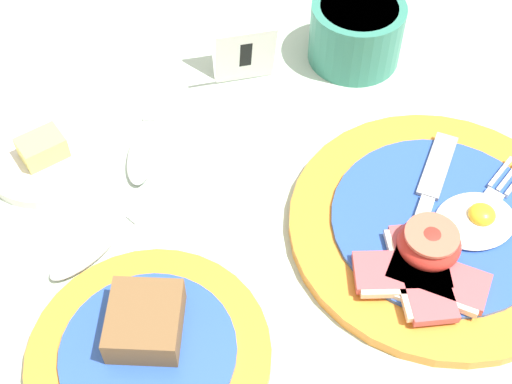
{
  "coord_description": "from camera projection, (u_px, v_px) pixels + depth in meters",
  "views": [
    {
      "loc": [
        -0.18,
        -0.25,
        0.51
      ],
      "look_at": [
        -0.02,
        0.1,
        0.02
      ],
      "focal_mm": 50.0,
      "sensor_mm": 36.0,
      "label": 1
    }
  ],
  "objects": [
    {
      "name": "ground_plane",
      "position": [
        331.0,
        288.0,
        0.58
      ],
      "size": [
        3.0,
        3.0,
        0.0
      ],
      "primitive_type": "plane",
      "color": "#B7CCB7"
    },
    {
      "name": "breakfast_plate",
      "position": [
        438.0,
        230.0,
        0.61
      ],
      "size": [
        0.26,
        0.26,
        0.04
      ],
      "color": "orange",
      "rests_on": "ground_plane"
    },
    {
      "name": "bread_plate",
      "position": [
        149.0,
        350.0,
        0.54
      ],
      "size": [
        0.19,
        0.19,
        0.04
      ],
      "color": "orange",
      "rests_on": "ground_plane"
    },
    {
      "name": "sugar_cup",
      "position": [
        356.0,
        31.0,
        0.73
      ],
      "size": [
        0.1,
        0.1,
        0.07
      ],
      "color": "#337F6B",
      "rests_on": "ground_plane"
    },
    {
      "name": "butter_dish",
      "position": [
        45.0,
        157.0,
        0.66
      ],
      "size": [
        0.11,
        0.11,
        0.03
      ],
      "color": "silver",
      "rests_on": "ground_plane"
    },
    {
      "name": "number_card",
      "position": [
        243.0,
        49.0,
        0.71
      ],
      "size": [
        0.07,
        0.06,
        0.07
      ],
      "rotation": [
        0.0,
        0.0,
        -0.2
      ],
      "color": "white",
      "rests_on": "ground_plane"
    },
    {
      "name": "teaspoon_by_saucer",
      "position": [
        145.0,
        135.0,
        0.68
      ],
      "size": [
        0.1,
        0.18,
        0.01
      ],
      "rotation": [
        0.0,
        0.0,
        4.27
      ],
      "color": "silver",
      "rests_on": "ground_plane"
    },
    {
      "name": "teaspoon_near_cup",
      "position": [
        109.0,
        234.0,
        0.61
      ],
      "size": [
        0.18,
        0.1,
        0.01
      ],
      "rotation": [
        0.0,
        0.0,
        3.56
      ],
      "color": "silver",
      "rests_on": "ground_plane"
    }
  ]
}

